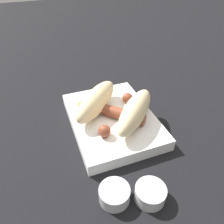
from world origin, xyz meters
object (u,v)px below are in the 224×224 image
at_px(bread_roll, 115,106).
at_px(condiment_cup_far, 150,194).
at_px(condiment_cup_near, 114,195).
at_px(sausage, 117,113).
at_px(food_tray, 112,120).

height_order(bread_roll, condiment_cup_far, bread_roll).
bearing_deg(condiment_cup_near, sausage, 157.15).
relative_size(food_tray, bread_roll, 1.15).
height_order(food_tray, bread_roll, bread_roll).
bearing_deg(sausage, condiment_cup_far, -4.29).
relative_size(sausage, condiment_cup_near, 2.23).
bearing_deg(condiment_cup_far, food_tray, 178.17).
bearing_deg(food_tray, sausage, 33.67).
distance_m(food_tray, condiment_cup_near, 0.20).
height_order(sausage, condiment_cup_far, sausage).
bearing_deg(food_tray, bread_roll, 49.83).
distance_m(bread_roll, condiment_cup_near, 0.20).
xyz_separation_m(bread_roll, condiment_cup_far, (0.20, -0.01, -0.05)).
distance_m(bread_roll, sausage, 0.02).
relative_size(condiment_cup_near, condiment_cup_far, 1.00).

